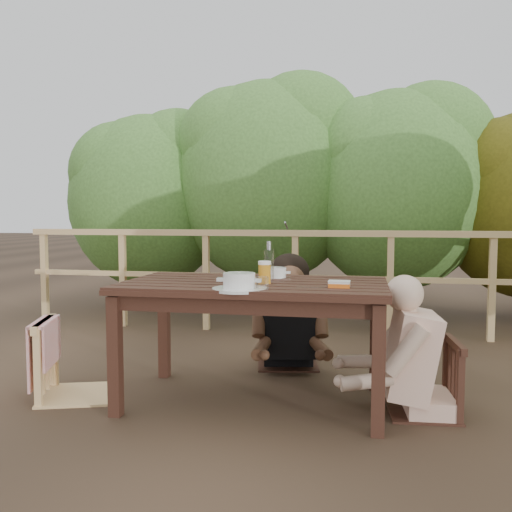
% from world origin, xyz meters
% --- Properties ---
extents(ground, '(60.00, 60.00, 0.00)m').
position_xyz_m(ground, '(0.00, 0.00, 0.00)').
color(ground, '#493424').
rests_on(ground, ground).
extents(table, '(1.58, 0.89, 0.73)m').
position_xyz_m(table, '(0.00, 0.00, 0.37)').
color(table, black).
rests_on(table, ground).
extents(chair_left, '(0.58, 0.58, 0.93)m').
position_xyz_m(chair_left, '(-1.13, -0.11, 0.46)').
color(chair_left, tan).
rests_on(chair_left, ground).
extents(chair_far, '(0.53, 0.53, 0.91)m').
position_xyz_m(chair_far, '(0.09, 0.87, 0.46)').
color(chair_far, black).
rests_on(chair_far, ground).
extents(chair_right, '(0.43, 0.43, 0.82)m').
position_xyz_m(chair_right, '(1.00, 0.01, 0.41)').
color(chair_right, black).
rests_on(chair_right, ground).
extents(woman, '(0.65, 0.74, 1.32)m').
position_xyz_m(woman, '(0.09, 0.89, 0.66)').
color(woman, black).
rests_on(woman, ground).
extents(diner_right, '(0.70, 0.58, 1.33)m').
position_xyz_m(diner_right, '(1.03, 0.01, 0.66)').
color(diner_right, '#DAAC95').
rests_on(diner_right, ground).
extents(railing, '(5.60, 0.10, 1.01)m').
position_xyz_m(railing, '(0.00, 2.00, 0.51)').
color(railing, tan).
rests_on(railing, ground).
extents(hedge_row, '(6.60, 1.60, 3.80)m').
position_xyz_m(hedge_row, '(0.40, 3.20, 1.90)').
color(hedge_row, '#416C2C').
rests_on(hedge_row, ground).
extents(soup_near, '(0.30, 0.30, 0.10)m').
position_xyz_m(soup_near, '(-0.02, -0.31, 0.78)').
color(soup_near, white).
rests_on(soup_near, table).
extents(soup_far, '(0.24, 0.24, 0.08)m').
position_xyz_m(soup_far, '(0.09, 0.25, 0.77)').
color(soup_far, white).
rests_on(soup_far, table).
extents(bread_roll, '(0.14, 0.11, 0.08)m').
position_xyz_m(bread_roll, '(-0.01, -0.18, 0.77)').
color(bread_roll, '#A26426').
rests_on(bread_roll, table).
extents(beer_glass, '(0.08, 0.08, 0.15)m').
position_xyz_m(beer_glass, '(0.08, -0.07, 0.81)').
color(beer_glass, orange).
rests_on(beer_glass, table).
extents(bottle, '(0.06, 0.06, 0.26)m').
position_xyz_m(bottle, '(0.08, 0.06, 0.86)').
color(bottle, white).
rests_on(bottle, table).
extents(tumbler, '(0.07, 0.07, 0.08)m').
position_xyz_m(tumbler, '(0.11, -0.32, 0.77)').
color(tumbler, silver).
rests_on(tumbler, table).
extents(butter_tub, '(0.12, 0.09, 0.05)m').
position_xyz_m(butter_tub, '(0.52, -0.16, 0.76)').
color(butter_tub, white).
rests_on(butter_tub, table).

